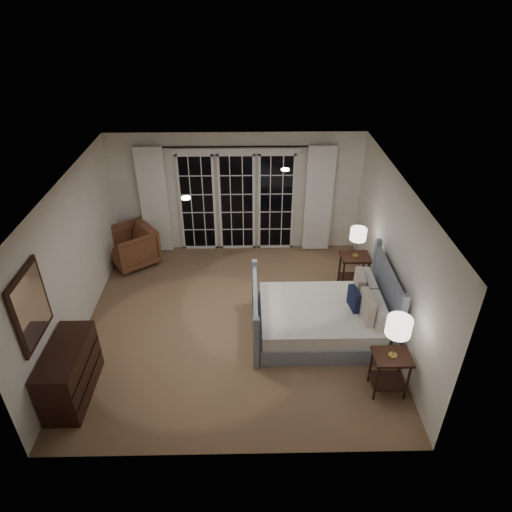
{
  "coord_description": "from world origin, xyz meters",
  "views": [
    {
      "loc": [
        0.23,
        -5.98,
        5.05
      ],
      "look_at": [
        0.35,
        0.43,
        1.05
      ],
      "focal_mm": 32.0,
      "sensor_mm": 36.0,
      "label": 1
    }
  ],
  "objects_px": {
    "nightstand_right": "(354,267)",
    "dresser": "(70,372)",
    "lamp_right": "(358,235)",
    "lamp_left": "(399,327)",
    "armchair": "(132,246)",
    "nightstand_left": "(390,368)",
    "bed": "(323,318)"
  },
  "relations": [
    {
      "from": "lamp_right",
      "to": "nightstand_left",
      "type": "bearing_deg",
      "value": -90.14
    },
    {
      "from": "nightstand_right",
      "to": "armchair",
      "type": "height_order",
      "value": "armchair"
    },
    {
      "from": "bed",
      "to": "armchair",
      "type": "relative_size",
      "value": 2.44
    },
    {
      "from": "nightstand_right",
      "to": "bed",
      "type": "bearing_deg",
      "value": -120.21
    },
    {
      "from": "nightstand_left",
      "to": "bed",
      "type": "bearing_deg",
      "value": 120.95
    },
    {
      "from": "armchair",
      "to": "lamp_right",
      "type": "bearing_deg",
      "value": 41.65
    },
    {
      "from": "lamp_right",
      "to": "dresser",
      "type": "height_order",
      "value": "lamp_right"
    },
    {
      "from": "armchair",
      "to": "lamp_left",
      "type": "bearing_deg",
      "value": 14.99
    },
    {
      "from": "bed",
      "to": "nightstand_right",
      "type": "distance_m",
      "value": 1.48
    },
    {
      "from": "bed",
      "to": "dresser",
      "type": "bearing_deg",
      "value": -161.75
    },
    {
      "from": "bed",
      "to": "lamp_right",
      "type": "relative_size",
      "value": 3.77
    },
    {
      "from": "nightstand_left",
      "to": "dresser",
      "type": "xyz_separation_m",
      "value": [
        -4.38,
        0.02,
        -0.02
      ]
    },
    {
      "from": "nightstand_right",
      "to": "dresser",
      "type": "relative_size",
      "value": 0.58
    },
    {
      "from": "nightstand_left",
      "to": "nightstand_right",
      "type": "distance_m",
      "value": 2.5
    },
    {
      "from": "lamp_right",
      "to": "lamp_left",
      "type": "bearing_deg",
      "value": -90.14
    },
    {
      "from": "nightstand_left",
      "to": "dresser",
      "type": "height_order",
      "value": "dresser"
    },
    {
      "from": "lamp_left",
      "to": "lamp_right",
      "type": "bearing_deg",
      "value": 89.86
    },
    {
      "from": "lamp_right",
      "to": "nightstand_right",
      "type": "bearing_deg",
      "value": 45.0
    },
    {
      "from": "lamp_left",
      "to": "armchair",
      "type": "height_order",
      "value": "lamp_left"
    },
    {
      "from": "dresser",
      "to": "armchair",
      "type": "bearing_deg",
      "value": 87.8
    },
    {
      "from": "armchair",
      "to": "dresser",
      "type": "xyz_separation_m",
      "value": [
        -0.13,
        -3.38,
        0.02
      ]
    },
    {
      "from": "nightstand_right",
      "to": "lamp_left",
      "type": "relative_size",
      "value": 1.07
    },
    {
      "from": "lamp_right",
      "to": "dresser",
      "type": "relative_size",
      "value": 0.48
    },
    {
      "from": "nightstand_left",
      "to": "lamp_right",
      "type": "distance_m",
      "value": 2.59
    },
    {
      "from": "nightstand_left",
      "to": "dresser",
      "type": "bearing_deg",
      "value": 179.7
    },
    {
      "from": "nightstand_right",
      "to": "lamp_right",
      "type": "xyz_separation_m",
      "value": [
        -0.0,
        -0.0,
        0.68
      ]
    },
    {
      "from": "bed",
      "to": "nightstand_right",
      "type": "height_order",
      "value": "bed"
    },
    {
      "from": "nightstand_right",
      "to": "dresser",
      "type": "xyz_separation_m",
      "value": [
        -4.39,
        -2.48,
        -0.04
      ]
    },
    {
      "from": "lamp_left",
      "to": "lamp_right",
      "type": "xyz_separation_m",
      "value": [
        0.01,
        2.5,
        -0.04
      ]
    },
    {
      "from": "dresser",
      "to": "lamp_left",
      "type": "bearing_deg",
      "value": -0.3
    },
    {
      "from": "bed",
      "to": "lamp_left",
      "type": "relative_size",
      "value": 3.31
    },
    {
      "from": "lamp_left",
      "to": "bed",
      "type": "bearing_deg",
      "value": 120.95
    }
  ]
}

